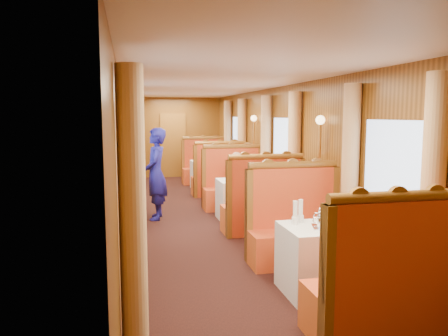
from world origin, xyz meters
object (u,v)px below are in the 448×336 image
object	(u,v)px
banquette_near_aft	(296,231)
table_mid	(246,199)
fruit_plate	(361,226)
banquette_far_aft	(205,168)
tea_tray	(328,227)
teapot_left	(322,222)
banquette_mid_aft	(233,188)
banquette_far_fwd	(219,178)
passenger	(237,175)
table_near	(330,259)
teapot_right	(334,223)
steward	(156,174)
rose_vase_far	(210,154)
table_far	(211,175)
teapot_back	(322,218)
rose_vase_mid	(245,170)
banquette_mid_fwd	(262,208)
banquette_near_fwd	(383,291)

from	to	relation	value
banquette_near_aft	table_mid	world-z (taller)	banquette_near_aft
fruit_plate	banquette_far_aft	bearing A→B (deg)	91.84
tea_tray	teapot_left	bearing A→B (deg)	-162.04
table_mid	banquette_mid_aft	size ratio (longest dim) A/B	0.78
banquette_far_fwd	teapot_left	size ratio (longest dim) A/B	7.22
banquette_far_fwd	passenger	distance (m)	1.79
banquette_mid_aft	banquette_far_fwd	bearing A→B (deg)	90.00
table_mid	banquette_far_fwd	distance (m)	2.49
table_near	banquette_mid_aft	distance (m)	4.51
teapot_right	passenger	world-z (taller)	passenger
steward	rose_vase_far	bearing A→B (deg)	159.70
table_far	passenger	size ratio (longest dim) A/B	1.38
banquette_near_aft	banquette_far_aft	distance (m)	7.00
banquette_near_aft	teapot_left	bearing A→B (deg)	-98.16
banquette_far_aft	tea_tray	xyz separation A→B (m)	(-0.07, -8.09, 0.33)
banquette_mid_aft	table_far	bearing A→B (deg)	90.00
banquette_mid_aft	banquette_far_fwd	size ratio (longest dim) A/B	1.00
table_far	teapot_back	xyz separation A→B (m)	(-0.07, -6.91, 0.45)
rose_vase_mid	steward	distance (m)	1.67
banquette_far_aft	teapot_back	distance (m)	7.93
banquette_mid_aft	table_mid	bearing A→B (deg)	-90.00
banquette_far_aft	teapot_back	bearing A→B (deg)	-90.48
teapot_back	fruit_plate	world-z (taller)	teapot_back
table_near	banquette_mid_fwd	xyz separation A→B (m)	(0.00, 2.49, 0.05)
banquette_mid_fwd	teapot_back	distance (m)	2.43
banquette_mid_fwd	teapot_back	world-z (taller)	banquette_mid_fwd
tea_tray	banquette_mid_aft	bearing A→B (deg)	89.11
table_near	teapot_right	xyz separation A→B (m)	(-0.02, -0.09, 0.43)
banquette_mid_aft	passenger	distance (m)	0.43
banquette_near_aft	table_far	bearing A→B (deg)	90.00
banquette_near_fwd	table_mid	world-z (taller)	banquette_near_fwd
table_mid	banquette_far_aft	distance (m)	4.51
table_near	table_mid	bearing A→B (deg)	90.00
banquette_far_fwd	teapot_left	xyz separation A→B (m)	(-0.16, -6.09, 0.40)
tea_tray	passenger	distance (m)	4.30
banquette_mid_fwd	teapot_right	bearing A→B (deg)	-90.40
banquette_mid_aft	table_far	size ratio (longest dim) A/B	1.28
table_far	teapot_back	bearing A→B (deg)	-90.55
tea_tray	table_mid	bearing A→B (deg)	88.85
rose_vase_far	fruit_plate	bearing A→B (deg)	-87.64
steward	table_mid	bearing A→B (deg)	84.58
table_far	tea_tray	size ratio (longest dim) A/B	3.09
banquette_near_fwd	teapot_back	world-z (taller)	banquette_near_fwd
banquette_far_aft	rose_vase_far	bearing A→B (deg)	-91.70
banquette_near_aft	banquette_far_fwd	distance (m)	4.97
banquette_far_aft	tea_tray	world-z (taller)	banquette_far_aft
banquette_near_fwd	table_far	size ratio (longest dim) A/B	1.28
banquette_far_fwd	banquette_far_aft	size ratio (longest dim) A/B	1.00
table_far	rose_vase_mid	world-z (taller)	rose_vase_mid
rose_vase_mid	steward	bearing A→B (deg)	167.24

